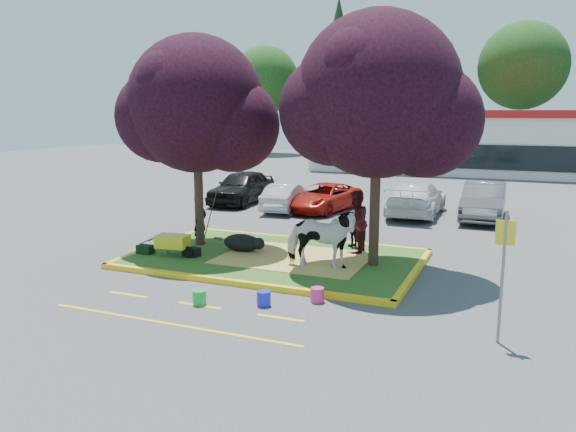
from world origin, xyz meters
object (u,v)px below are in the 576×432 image
at_px(calf, 242,243).
at_px(car_black, 242,187).
at_px(cow, 320,239).
at_px(car_silver, 286,197).
at_px(bucket_green, 199,298).
at_px(bucket_blue, 264,298).
at_px(handler, 200,220).
at_px(sign_post, 503,262).
at_px(wheelbarrow, 173,242).
at_px(bucket_pink, 317,295).

xyz_separation_m(calf, car_black, (-4.57, 8.83, 0.37)).
height_order(cow, car_silver, cow).
bearing_deg(bucket_green, bucket_blue, 19.63).
relative_size(handler, sign_post, 0.60).
relative_size(handler, bucket_green, 4.61).
bearing_deg(car_silver, bucket_blue, 105.57).
bearing_deg(car_silver, wheelbarrow, 86.54).
height_order(bucket_blue, car_silver, car_silver).
bearing_deg(cow, wheelbarrow, 90.11).
height_order(wheelbarrow, bucket_blue, wheelbarrow).
distance_m(calf, wheelbarrow, 2.08).
xyz_separation_m(bucket_green, bucket_pink, (2.42, 1.21, 0.00)).
relative_size(sign_post, bucket_green, 7.66).
height_order(cow, bucket_green, cow).
bearing_deg(bucket_blue, sign_post, -1.65).
relative_size(wheelbarrow, bucket_pink, 4.95).
distance_m(bucket_green, car_silver, 12.45).
xyz_separation_m(calf, wheelbarrow, (-1.59, -1.32, 0.17)).
xyz_separation_m(handler, wheelbarrow, (0.09, -1.67, -0.33)).
distance_m(bucket_blue, car_silver, 12.38).
distance_m(calf, handler, 1.79).
relative_size(calf, handler, 0.79).
bearing_deg(car_black, wheelbarrow, -74.96).
relative_size(calf, sign_post, 0.47).
xyz_separation_m(handler, sign_post, (9.19, -4.28, 0.67)).
relative_size(sign_post, bucket_blue, 7.46).
bearing_deg(bucket_green, handler, 121.12).
height_order(handler, bucket_green, handler).
relative_size(calf, car_silver, 0.33).
relative_size(bucket_pink, car_black, 0.07).
distance_m(handler, car_silver, 7.46).
distance_m(calf, bucket_blue, 4.55).
relative_size(sign_post, car_silver, 0.70).
bearing_deg(car_black, bucket_green, -67.86).
bearing_deg(bucket_pink, bucket_blue, -145.41).
distance_m(handler, sign_post, 10.16).
distance_m(sign_post, bucket_blue, 5.20).
distance_m(calf, sign_post, 8.56).
bearing_deg(handler, wheelbarrow, -171.19).
xyz_separation_m(cow, car_black, (-7.42, 9.78, -0.21)).
bearing_deg(sign_post, bucket_blue, 177.46).
bearing_deg(car_black, sign_post, -47.89).
distance_m(wheelbarrow, bucket_green, 4.04).
bearing_deg(cow, sign_post, -127.37).
bearing_deg(car_black, cow, -54.10).
distance_m(calf, car_black, 9.95).
bearing_deg(bucket_pink, bucket_green, -153.50).
bearing_deg(wheelbarrow, bucket_green, -53.63).
bearing_deg(calf, bucket_green, -50.56).
distance_m(calf, bucket_pink, 4.70).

